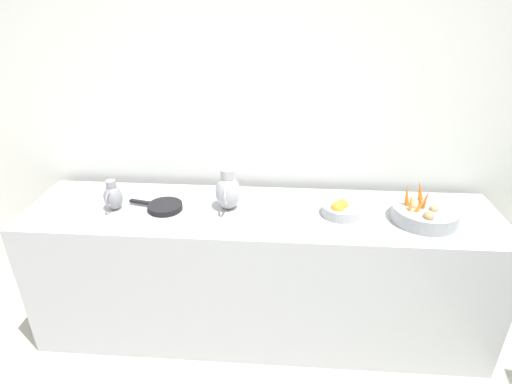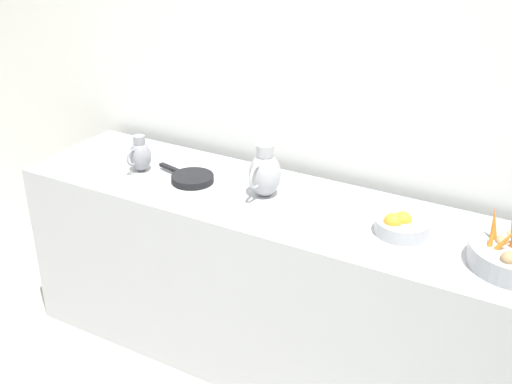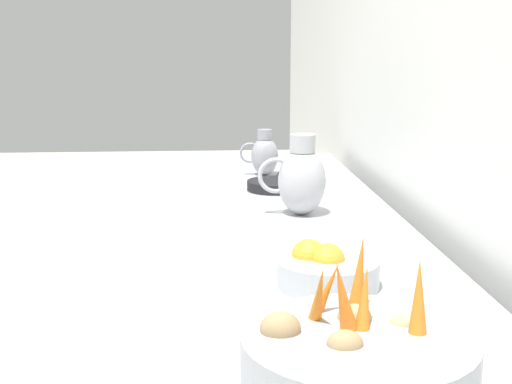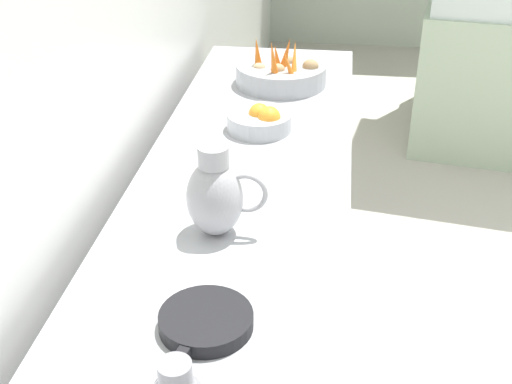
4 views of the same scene
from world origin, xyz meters
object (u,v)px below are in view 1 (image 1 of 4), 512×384
(metal_pitcher_short, at_px, (113,196))
(skillet_on_counter, at_px, (164,207))
(vegetable_colander, at_px, (424,213))
(metal_pitcher_tall, at_px, (228,191))
(orange_bowl, at_px, (341,209))

(metal_pitcher_short, relative_size, skillet_on_counter, 0.55)
(vegetable_colander, height_order, skillet_on_counter, vegetable_colander)
(metal_pitcher_tall, xyz_separation_m, skillet_on_counter, (0.04, -0.38, -0.10))
(orange_bowl, bearing_deg, vegetable_colander, 86.62)
(metal_pitcher_short, bearing_deg, vegetable_colander, 89.94)
(metal_pitcher_tall, bearing_deg, orange_bowl, 87.06)
(orange_bowl, distance_m, skillet_on_counter, 1.05)
(orange_bowl, bearing_deg, metal_pitcher_tall, -92.94)
(skillet_on_counter, bearing_deg, metal_pitcher_short, -86.83)
(orange_bowl, relative_size, metal_pitcher_short, 1.22)
(orange_bowl, height_order, metal_pitcher_tall, metal_pitcher_tall)
(metal_pitcher_tall, height_order, skillet_on_counter, metal_pitcher_tall)
(vegetable_colander, distance_m, skillet_on_counter, 1.51)
(metal_pitcher_tall, bearing_deg, skillet_on_counter, -83.56)
(metal_pitcher_short, bearing_deg, skillet_on_counter, 93.17)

